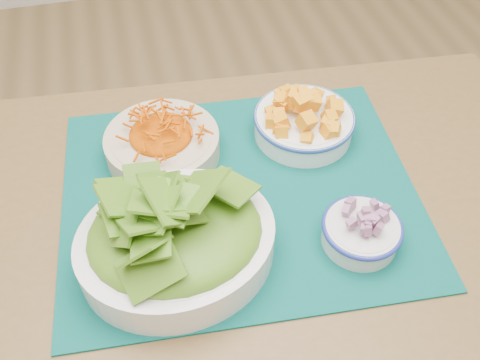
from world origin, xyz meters
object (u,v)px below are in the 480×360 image
at_px(table, 241,266).
at_px(squash_bowl, 305,116).
at_px(onion_bowl, 362,229).
at_px(placemat, 240,193).
at_px(lettuce_bowl, 175,233).
at_px(carrot_bowl, 162,140).

bearing_deg(table, squash_bowl, 52.55).
bearing_deg(table, onion_bowl, -18.47).
height_order(placemat, squash_bowl, squash_bowl).
xyz_separation_m(table, lettuce_bowl, (-0.10, -0.04, 0.17)).
relative_size(squash_bowl, lettuce_bowl, 0.59).
bearing_deg(placemat, squash_bowl, 41.78).
height_order(carrot_bowl, lettuce_bowl, lettuce_bowl).
relative_size(placemat, carrot_bowl, 2.48).
bearing_deg(placemat, onion_bowl, -37.60).
xyz_separation_m(placemat, squash_bowl, (0.14, 0.11, 0.04)).
distance_m(carrot_bowl, lettuce_bowl, 0.22).
distance_m(carrot_bowl, squash_bowl, 0.25).
distance_m(table, squash_bowl, 0.28).
xyz_separation_m(placemat, onion_bowl, (0.15, -0.13, 0.03)).
relative_size(placemat, lettuce_bowl, 1.82).
bearing_deg(carrot_bowl, onion_bowl, -44.53).
xyz_separation_m(carrot_bowl, onion_bowl, (0.25, -0.25, -0.00)).
relative_size(carrot_bowl, lettuce_bowl, 0.74).
distance_m(lettuce_bowl, onion_bowl, 0.27).
xyz_separation_m(placemat, lettuce_bowl, (-0.12, -0.10, 0.06)).
xyz_separation_m(table, carrot_bowl, (-0.09, 0.18, 0.15)).
relative_size(table, onion_bowl, 8.53).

